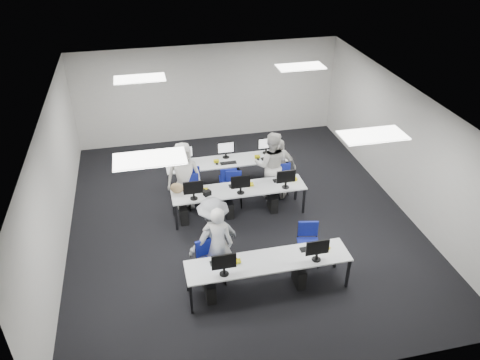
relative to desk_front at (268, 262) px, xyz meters
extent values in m
plane|color=black|center=(0.00, 2.40, -0.68)|extent=(9.00, 9.00, 0.00)
plane|color=white|center=(0.00, 2.40, 2.32)|extent=(9.00, 9.00, 0.00)
cube|color=silver|center=(0.00, 6.90, 0.82)|extent=(8.00, 0.02, 3.00)
cube|color=silver|center=(0.00, -2.10, 0.82)|extent=(8.00, 0.02, 3.00)
cube|color=silver|center=(-4.00, 2.40, 0.82)|extent=(0.02, 9.00, 3.00)
cube|color=silver|center=(4.00, 2.40, 0.82)|extent=(0.02, 9.00, 3.00)
cube|color=white|center=(-2.00, 0.40, 2.30)|extent=(1.20, 0.60, 0.02)
cube|color=white|center=(2.00, 0.40, 2.30)|extent=(1.20, 0.60, 0.02)
cube|color=white|center=(-2.00, 4.40, 2.30)|extent=(1.20, 0.60, 0.02)
cube|color=white|center=(2.00, 4.40, 2.30)|extent=(1.20, 0.60, 0.02)
cube|color=white|center=(0.00, 0.00, 0.03)|extent=(3.20, 0.70, 0.03)
cube|color=black|center=(-1.55, -0.30, -0.33)|extent=(0.05, 0.05, 0.70)
cube|color=black|center=(-1.55, 0.30, -0.33)|extent=(0.05, 0.05, 0.70)
cube|color=black|center=(1.55, -0.30, -0.33)|extent=(0.05, 0.05, 0.70)
cube|color=black|center=(1.55, 0.30, -0.33)|extent=(0.05, 0.05, 0.70)
cube|color=white|center=(0.00, 2.60, 0.03)|extent=(3.20, 0.70, 0.03)
cube|color=black|center=(-1.55, 2.30, -0.33)|extent=(0.05, 0.05, 0.70)
cube|color=black|center=(-1.55, 2.90, -0.33)|extent=(0.05, 0.05, 0.70)
cube|color=black|center=(1.55, 2.30, -0.33)|extent=(0.05, 0.05, 0.70)
cube|color=black|center=(1.55, 2.90, -0.33)|extent=(0.05, 0.05, 0.70)
cube|color=white|center=(0.00, 4.00, 0.03)|extent=(3.20, 0.70, 0.03)
cube|color=black|center=(-1.55, 3.70, -0.33)|extent=(0.05, 0.05, 0.70)
cube|color=black|center=(-1.55, 4.30, -0.33)|extent=(0.05, 0.05, 0.70)
cube|color=black|center=(1.55, 3.70, -0.33)|extent=(0.05, 0.05, 0.70)
cube|color=black|center=(1.55, 4.30, -0.33)|extent=(0.05, 0.05, 0.70)
cube|color=#0B3892|center=(-0.90, -0.18, 0.35)|extent=(0.46, 0.04, 0.32)
cube|color=black|center=(-0.90, 0.14, 0.06)|extent=(0.42, 0.14, 0.02)
ellipsoid|color=black|center=(-0.60, 0.14, 0.07)|extent=(0.07, 0.10, 0.04)
cube|color=black|center=(-1.15, 0.00, -0.47)|extent=(0.18, 0.40, 0.42)
cube|color=white|center=(0.90, -0.18, 0.35)|extent=(0.46, 0.04, 0.32)
cube|color=black|center=(0.90, 0.14, 0.06)|extent=(0.42, 0.14, 0.02)
ellipsoid|color=black|center=(1.20, 0.14, 0.07)|extent=(0.07, 0.10, 0.04)
cube|color=black|center=(0.65, 0.00, -0.47)|extent=(0.18, 0.40, 0.42)
cube|color=white|center=(-1.10, 2.42, 0.35)|extent=(0.46, 0.04, 0.32)
cube|color=black|center=(-1.10, 2.74, 0.06)|extent=(0.42, 0.14, 0.02)
ellipsoid|color=black|center=(-0.80, 2.74, 0.07)|extent=(0.07, 0.10, 0.04)
cube|color=black|center=(-1.35, 2.60, -0.47)|extent=(0.18, 0.40, 0.42)
cube|color=white|center=(0.00, 2.42, 0.35)|extent=(0.46, 0.04, 0.32)
cube|color=black|center=(0.00, 2.74, 0.06)|extent=(0.42, 0.14, 0.02)
ellipsoid|color=black|center=(0.30, 2.74, 0.07)|extent=(0.07, 0.10, 0.04)
cube|color=black|center=(-0.25, 2.60, -0.47)|extent=(0.18, 0.40, 0.42)
cube|color=white|center=(1.10, 2.42, 0.35)|extent=(0.46, 0.04, 0.32)
cube|color=black|center=(1.10, 2.74, 0.06)|extent=(0.42, 0.14, 0.02)
ellipsoid|color=black|center=(1.40, 2.74, 0.07)|extent=(0.07, 0.10, 0.04)
cube|color=black|center=(0.85, 2.60, -0.47)|extent=(0.18, 0.40, 0.42)
cube|color=white|center=(-1.10, 4.18, 0.35)|extent=(0.46, 0.04, 0.32)
cube|color=black|center=(-1.10, 3.86, 0.06)|extent=(0.42, 0.14, 0.02)
ellipsoid|color=black|center=(-1.40, 3.86, 0.07)|extent=(0.07, 0.10, 0.04)
cube|color=black|center=(-0.85, 4.00, -0.47)|extent=(0.18, 0.40, 0.42)
cube|color=white|center=(0.00, 4.18, 0.35)|extent=(0.46, 0.04, 0.32)
cube|color=black|center=(0.00, 3.86, 0.06)|extent=(0.42, 0.14, 0.02)
ellipsoid|color=black|center=(-0.30, 3.86, 0.07)|extent=(0.07, 0.10, 0.04)
cube|color=black|center=(0.25, 4.00, -0.47)|extent=(0.18, 0.40, 0.42)
cube|color=white|center=(1.10, 4.18, 0.35)|extent=(0.46, 0.04, 0.32)
cube|color=black|center=(1.10, 3.86, 0.06)|extent=(0.42, 0.14, 0.02)
ellipsoid|color=black|center=(0.80, 3.86, 0.07)|extent=(0.07, 0.10, 0.04)
cube|color=black|center=(1.35, 4.00, -0.47)|extent=(0.18, 0.40, 0.42)
cube|color=navy|center=(-1.06, 0.44, -0.20)|extent=(0.56, 0.55, 0.06)
cube|color=navy|center=(-1.11, 0.64, 0.07)|extent=(0.44, 0.17, 0.38)
cube|color=navy|center=(1.04, 0.60, -0.22)|extent=(0.52, 0.50, 0.06)
cube|color=navy|center=(1.09, 0.79, 0.04)|extent=(0.42, 0.13, 0.36)
cube|color=navy|center=(-0.99, 3.24, -0.20)|extent=(0.54, 0.52, 0.06)
cube|color=navy|center=(-1.03, 3.45, 0.08)|extent=(0.45, 0.14, 0.38)
cube|color=navy|center=(-0.03, 3.06, -0.25)|extent=(0.49, 0.47, 0.06)
cube|color=navy|center=(0.01, 3.25, 0.00)|extent=(0.40, 0.13, 0.34)
cube|color=navy|center=(1.08, 3.25, -0.21)|extent=(0.54, 0.53, 0.06)
cube|color=navy|center=(1.13, 3.45, 0.05)|extent=(0.43, 0.16, 0.37)
cube|color=navy|center=(-1.09, 3.42, -0.21)|extent=(0.45, 0.43, 0.06)
cube|color=navy|center=(-1.09, 3.22, 0.05)|extent=(0.43, 0.06, 0.36)
cube|color=navy|center=(-0.09, 3.51, -0.23)|extent=(0.46, 0.45, 0.06)
cube|color=navy|center=(-0.10, 3.31, 0.02)|extent=(0.41, 0.09, 0.35)
cube|color=navy|center=(1.21, 3.34, -0.19)|extent=(0.50, 0.48, 0.06)
cube|color=navy|center=(1.22, 3.13, 0.08)|extent=(0.45, 0.08, 0.38)
ellipsoid|color=#9B7150|center=(-1.45, 2.76, 0.18)|extent=(0.36, 0.28, 0.26)
imported|color=white|center=(-0.87, 0.62, 0.15)|extent=(0.71, 0.60, 1.66)
imported|color=white|center=(0.98, 3.26, 0.21)|extent=(1.02, 0.89, 1.78)
imported|color=white|center=(-1.22, 3.30, 0.18)|extent=(0.88, 0.62, 1.72)
imported|color=white|center=(1.21, 3.36, 0.08)|extent=(0.97, 0.70, 1.53)
imported|color=gray|center=(-0.92, 0.83, 0.18)|extent=(1.27, 1.02, 1.72)
cube|color=black|center=(-0.99, 1.00, 1.10)|extent=(0.20, 0.22, 0.10)
camera|label=1|loc=(-2.03, -6.51, 6.06)|focal=35.00mm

